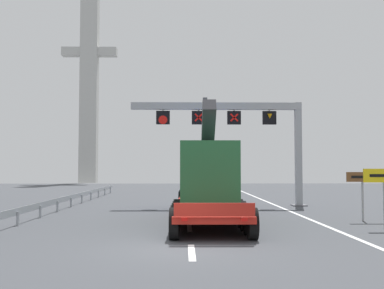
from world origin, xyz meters
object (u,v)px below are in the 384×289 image
object	(u,v)px
heavy_haul_truck_red	(206,177)
bridge_pylon_distant	(89,75)
tourist_info_sign_brown	(363,184)
overhead_lane_gantry	(239,122)

from	to	relation	value
heavy_haul_truck_red	bridge_pylon_distant	xyz separation A→B (m)	(-16.74, 50.83, 15.78)
heavy_haul_truck_red	bridge_pylon_distant	bearing A→B (deg)	108.23
heavy_haul_truck_red	tourist_info_sign_brown	bearing A→B (deg)	-17.09
bridge_pylon_distant	tourist_info_sign_brown	bearing A→B (deg)	-65.73
heavy_haul_truck_red	bridge_pylon_distant	size ratio (longest dim) A/B	0.41
overhead_lane_gantry	bridge_pylon_distant	size ratio (longest dim) A/B	0.33
heavy_haul_truck_red	bridge_pylon_distant	distance (m)	55.79
overhead_lane_gantry	bridge_pylon_distant	xyz separation A→B (m)	(-19.24, 44.69, 12.36)
heavy_haul_truck_red	tourist_info_sign_brown	world-z (taller)	heavy_haul_truck_red
overhead_lane_gantry	tourist_info_sign_brown	size ratio (longest dim) A/B	4.98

